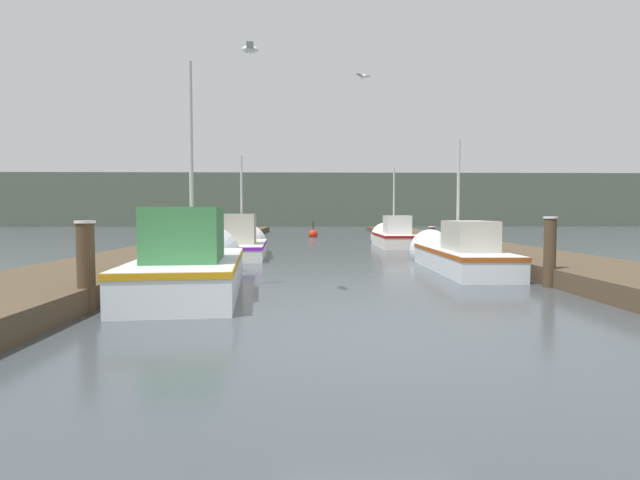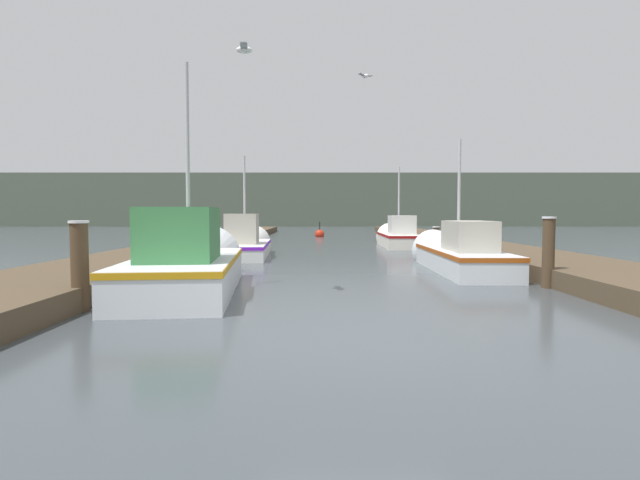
{
  "view_description": "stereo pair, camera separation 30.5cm",
  "coord_description": "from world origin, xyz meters",
  "px_view_note": "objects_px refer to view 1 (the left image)",
  "views": [
    {
      "loc": [
        -0.8,
        -5.82,
        1.5
      ],
      "look_at": [
        -0.48,
        8.35,
        0.73
      ],
      "focal_mm": 28.0,
      "sensor_mm": 36.0,
      "label": 1
    },
    {
      "loc": [
        -0.49,
        -5.82,
        1.5
      ],
      "look_at": [
        -0.48,
        8.35,
        0.73
      ],
      "focal_mm": 28.0,
      "sensor_mm": 36.0,
      "label": 2
    }
  ],
  "objects_px": {
    "seagull_lead": "(363,76)",
    "seagull_1": "(250,49)",
    "fishing_boat_0": "(194,263)",
    "fishing_boat_2": "(243,244)",
    "mooring_piling_2": "(550,252)",
    "channel_buoy": "(313,234)",
    "fishing_boat_1": "(455,253)",
    "mooring_piling_0": "(432,239)",
    "fishing_boat_3": "(393,237)",
    "mooring_piling_3": "(244,233)",
    "mooring_piling_1": "(86,266)"
  },
  "relations": [
    {
      "from": "fishing_boat_2",
      "to": "mooring_piling_2",
      "type": "distance_m",
      "value": 10.8
    },
    {
      "from": "mooring_piling_1",
      "to": "seagull_lead",
      "type": "relative_size",
      "value": 2.69
    },
    {
      "from": "mooring_piling_1",
      "to": "seagull_lead",
      "type": "height_order",
      "value": "seagull_lead"
    },
    {
      "from": "seagull_lead",
      "to": "seagull_1",
      "type": "distance_m",
      "value": 8.14
    },
    {
      "from": "mooring_piling_3",
      "to": "channel_buoy",
      "type": "bearing_deg",
      "value": 60.94
    },
    {
      "from": "fishing_boat_0",
      "to": "mooring_piling_2",
      "type": "bearing_deg",
      "value": -6.28
    },
    {
      "from": "fishing_boat_2",
      "to": "fishing_boat_3",
      "type": "xyz_separation_m",
      "value": [
        6.22,
        4.74,
        0.04
      ]
    },
    {
      "from": "fishing_boat_0",
      "to": "seagull_1",
      "type": "distance_m",
      "value": 4.21
    },
    {
      "from": "fishing_boat_2",
      "to": "channel_buoy",
      "type": "relative_size",
      "value": 5.47
    },
    {
      "from": "fishing_boat_3",
      "to": "mooring_piling_1",
      "type": "relative_size",
      "value": 3.83
    },
    {
      "from": "fishing_boat_0",
      "to": "seagull_lead",
      "type": "xyz_separation_m",
      "value": [
        4.05,
        6.23,
        5.39
      ]
    },
    {
      "from": "fishing_boat_1",
      "to": "mooring_piling_3",
      "type": "distance_m",
      "value": 13.9
    },
    {
      "from": "channel_buoy",
      "to": "seagull_1",
      "type": "xyz_separation_m",
      "value": [
        -1.28,
        -22.9,
        4.14
      ]
    },
    {
      "from": "mooring_piling_1",
      "to": "seagull_1",
      "type": "xyz_separation_m",
      "value": [
        2.36,
        1.17,
        3.61
      ]
    },
    {
      "from": "channel_buoy",
      "to": "fishing_boat_1",
      "type": "bearing_deg",
      "value": -78.63
    },
    {
      "from": "mooring_piling_2",
      "to": "channel_buoy",
      "type": "xyz_separation_m",
      "value": [
        -4.59,
        21.71,
        -0.56
      ]
    },
    {
      "from": "fishing_boat_1",
      "to": "seagull_lead",
      "type": "bearing_deg",
      "value": 128.13
    },
    {
      "from": "fishing_boat_0",
      "to": "fishing_boat_2",
      "type": "relative_size",
      "value": 1.0
    },
    {
      "from": "fishing_boat_1",
      "to": "mooring_piling_0",
      "type": "relative_size",
      "value": 6.07
    },
    {
      "from": "mooring_piling_0",
      "to": "seagull_lead",
      "type": "distance_m",
      "value": 6.91
    },
    {
      "from": "seagull_lead",
      "to": "mooring_piling_1",
      "type": "bearing_deg",
      "value": 23.9
    },
    {
      "from": "mooring_piling_1",
      "to": "mooring_piling_3",
      "type": "relative_size",
      "value": 1.36
    },
    {
      "from": "channel_buoy",
      "to": "seagull_1",
      "type": "distance_m",
      "value": 23.3
    },
    {
      "from": "mooring_piling_1",
      "to": "seagull_1",
      "type": "bearing_deg",
      "value": 26.29
    },
    {
      "from": "seagull_lead",
      "to": "seagull_1",
      "type": "xyz_separation_m",
      "value": [
        -2.76,
        -7.49,
        -1.58
      ]
    },
    {
      "from": "fishing_boat_2",
      "to": "mooring_piling_1",
      "type": "xyz_separation_m",
      "value": [
        -1.0,
        -10.38,
        0.31
      ]
    },
    {
      "from": "mooring_piling_2",
      "to": "seagull_lead",
      "type": "xyz_separation_m",
      "value": [
        -3.11,
        6.3,
        5.17
      ]
    },
    {
      "from": "mooring_piling_1",
      "to": "seagull_1",
      "type": "height_order",
      "value": "seagull_1"
    },
    {
      "from": "seagull_lead",
      "to": "fishing_boat_3",
      "type": "bearing_deg",
      "value": -143.53
    },
    {
      "from": "seagull_1",
      "to": "mooring_piling_2",
      "type": "bearing_deg",
      "value": -84.71
    },
    {
      "from": "mooring_piling_1",
      "to": "fishing_boat_3",
      "type": "bearing_deg",
      "value": 64.46
    },
    {
      "from": "seagull_lead",
      "to": "seagull_1",
      "type": "relative_size",
      "value": 0.92
    },
    {
      "from": "fishing_boat_1",
      "to": "fishing_boat_2",
      "type": "xyz_separation_m",
      "value": [
        -6.32,
        4.6,
        -0.03
      ]
    },
    {
      "from": "channel_buoy",
      "to": "seagull_lead",
      "type": "bearing_deg",
      "value": -84.52
    },
    {
      "from": "fishing_boat_0",
      "to": "mooring_piling_1",
      "type": "xyz_separation_m",
      "value": [
        -1.07,
        -2.42,
        0.2
      ]
    },
    {
      "from": "seagull_lead",
      "to": "mooring_piling_3",
      "type": "bearing_deg",
      "value": -96.22
    },
    {
      "from": "mooring_piling_2",
      "to": "seagull_1",
      "type": "distance_m",
      "value": 6.98
    },
    {
      "from": "seagull_1",
      "to": "fishing_boat_2",
      "type": "bearing_deg",
      "value": 2.22
    },
    {
      "from": "fishing_boat_1",
      "to": "mooring_piling_2",
      "type": "xyz_separation_m",
      "value": [
        0.91,
        -3.42,
        0.31
      ]
    },
    {
      "from": "fishing_boat_3",
      "to": "mooring_piling_3",
      "type": "relative_size",
      "value": 5.2
    },
    {
      "from": "mooring_piling_2",
      "to": "fishing_boat_2",
      "type": "bearing_deg",
      "value": 132.06
    },
    {
      "from": "mooring_piling_2",
      "to": "channel_buoy",
      "type": "relative_size",
      "value": 1.32
    },
    {
      "from": "mooring_piling_1",
      "to": "mooring_piling_3",
      "type": "distance_m",
      "value": 17.65
    },
    {
      "from": "mooring_piling_0",
      "to": "mooring_piling_3",
      "type": "distance_m",
      "value": 10.03
    },
    {
      "from": "channel_buoy",
      "to": "seagull_lead",
      "type": "xyz_separation_m",
      "value": [
        1.48,
        -15.41,
        5.72
      ]
    },
    {
      "from": "mooring_piling_0",
      "to": "mooring_piling_1",
      "type": "bearing_deg",
      "value": -124.87
    },
    {
      "from": "seagull_lead",
      "to": "fishing_boat_1",
      "type": "bearing_deg",
      "value": 91.93
    },
    {
      "from": "fishing_boat_1",
      "to": "mooring_piling_2",
      "type": "height_order",
      "value": "fishing_boat_1"
    },
    {
      "from": "fishing_boat_2",
      "to": "mooring_piling_3",
      "type": "distance_m",
      "value": 7.33
    },
    {
      "from": "mooring_piling_2",
      "to": "channel_buoy",
      "type": "bearing_deg",
      "value": 101.94
    }
  ]
}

